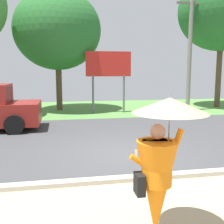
% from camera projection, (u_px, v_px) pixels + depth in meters
% --- Properties ---
extents(ground_plane, '(40.00, 22.00, 0.20)m').
position_uv_depth(ground_plane, '(110.00, 133.00, 11.04)').
color(ground_plane, '#424244').
extents(monk_pedestrian, '(1.12, 1.09, 2.13)m').
position_uv_depth(monk_pedestrian, '(160.00, 162.00, 3.95)').
color(monk_pedestrian, orange).
rests_on(monk_pedestrian, ground_plane).
extents(utility_pole, '(1.80, 0.24, 6.85)m').
position_uv_depth(utility_pole, '(190.00, 50.00, 16.09)').
color(utility_pole, gray).
rests_on(utility_pole, ground_plane).
extents(roadside_billboard, '(2.60, 0.12, 3.50)m').
position_uv_depth(roadside_billboard, '(109.00, 68.00, 15.59)').
color(roadside_billboard, slate).
rests_on(roadside_billboard, ground_plane).
extents(tree_center_back, '(5.59, 5.59, 8.77)m').
position_uv_depth(tree_center_back, '(222.00, 11.00, 17.55)').
color(tree_center_back, brown).
rests_on(tree_center_back, ground_plane).
extents(tree_right_mid, '(5.20, 5.20, 7.18)m').
position_uv_depth(tree_right_mid, '(57.00, 30.00, 16.37)').
color(tree_right_mid, brown).
rests_on(tree_right_mid, ground_plane).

